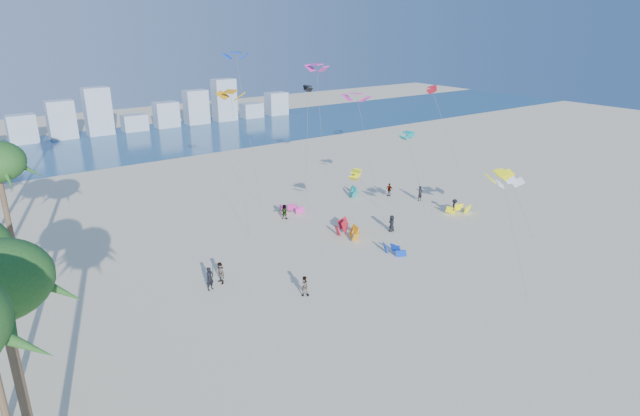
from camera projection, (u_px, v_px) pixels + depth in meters
ground at (433, 358)px, 32.10m from camera, size 220.00×220.00×0.00m
ocean at (108, 145)px, 87.24m from camera, size 220.00×220.00×0.00m
kitesurfer_near at (210, 279)px, 40.01m from camera, size 0.79×0.64×1.87m
kitesurfer_mid at (304, 286)px, 39.23m from camera, size 0.97×0.93×1.58m
kitesurfers_far at (356, 218)px, 52.79m from camera, size 28.10×10.46×1.77m
grounded_kites at (363, 217)px, 53.93m from camera, size 17.34×18.10×1.03m
flying_kites at (359, 103)px, 55.95m from camera, size 31.04×36.58×16.64m
distant_skyline at (84, 119)px, 93.22m from camera, size 85.00×3.00×8.40m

